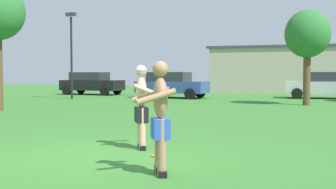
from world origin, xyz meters
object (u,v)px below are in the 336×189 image
Objects in this scene: player_with_cap at (142,103)px; player_in_blue at (160,115)px; car_blue_far_end at (171,84)px; tree_behind_players at (307,35)px; car_silver_mid_lot at (324,85)px; car_black_near_post at (91,83)px; frisbee at (158,156)px; lamp_post at (71,45)px.

player_with_cap is 2.18m from player_in_blue.
car_blue_far_end is 0.99× the size of tree_behind_players.
player_with_cap reaches higher than car_blue_far_end.
car_silver_mid_lot is at bearing 80.93° from player_in_blue.
car_blue_far_end is at bearing -16.95° from car_black_near_post.
player_in_blue is at bearing -69.39° from frisbee.
player_in_blue is at bearing -98.56° from tree_behind_players.
car_black_near_post is (-11.06, 18.55, -0.10)m from player_with_cap.
lamp_post reaches higher than car_black_near_post.
car_black_near_post is at bearing -179.32° from car_silver_mid_lot.
tree_behind_players is at bearing 78.71° from frisbee.
player_with_cap is 0.39× the size of car_silver_mid_lot.
car_black_near_post is at bearing 158.58° from tree_behind_players.
tree_behind_players is (14.34, -5.62, 2.48)m from car_black_near_post.
car_black_near_post is at bearing 121.20° from frisbee.
frisbee is at bearing -54.28° from lamp_post.
car_silver_mid_lot is (15.40, 0.18, 0.00)m from car_black_near_post.
player_in_blue reaches higher than car_blue_far_end.
player_in_blue is at bearing -99.07° from car_silver_mid_lot.
player_with_cap is at bearing -104.22° from tree_behind_players.
player_with_cap is at bearing -74.64° from car_blue_far_end.
player_in_blue is 1.62m from frisbee.
car_black_near_post is at bearing 120.81° from player_with_cap.
frisbee is 17.91m from lamp_post.
car_blue_far_end is at bearing 155.05° from tree_behind_players.
car_black_near_post is at bearing 105.28° from lamp_post.
frisbee is at bearing -101.02° from car_silver_mid_lot.
player_in_blue is at bearing -55.35° from lamp_post.
frisbee is at bearing -73.45° from car_blue_far_end.
car_blue_far_end is (6.51, -1.99, 0.00)m from car_black_near_post.
player_in_blue is 19.08m from lamp_post.
player_in_blue is 19.31m from car_blue_far_end.
car_blue_far_end is 0.89× the size of lamp_post.
car_black_near_post is at bearing 163.05° from car_blue_far_end.
lamp_post is (1.33, -4.88, 2.31)m from car_black_near_post.
car_black_near_post and car_silver_mid_lot have the same top height.
tree_behind_players reaches higher than car_blue_far_end.
frisbee is 0.06× the size of car_black_near_post.
player_with_cap is 17.18m from car_blue_far_end.
car_silver_mid_lot is at bearing 13.71° from car_blue_far_end.
player_in_blue is at bearing -61.48° from player_with_cap.
lamp_post is (-10.77, 15.58, 2.23)m from player_in_blue.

